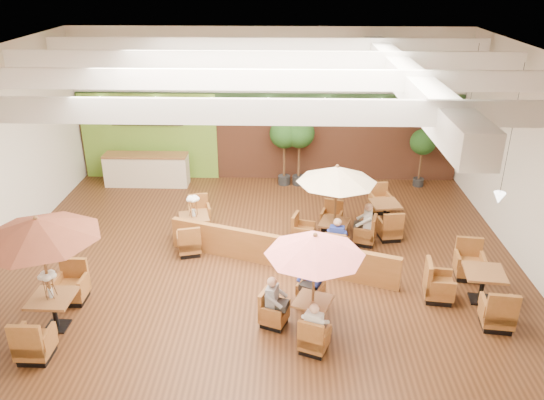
{
  "coord_description": "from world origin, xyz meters",
  "views": [
    {
      "loc": [
        0.7,
        -12.78,
        7.45
      ],
      "look_at": [
        0.3,
        0.5,
        1.5
      ],
      "focal_mm": 35.0,
      "sensor_mm": 36.0,
      "label": 1
    }
  ],
  "objects_px": {
    "table_5": "(384,214)",
    "diner_4": "(366,220)",
    "diner_0": "(315,322)",
    "diner_3": "(337,234)",
    "service_counter": "(147,170)",
    "table_1": "(312,260)",
    "diner_1": "(312,276)",
    "topiary_0": "(284,136)",
    "topiary_2": "(423,144)",
    "table_0": "(41,245)",
    "diner_2": "(274,297)",
    "table_3": "(194,223)",
    "booth_divider": "(279,252)",
    "table_4": "(469,286)",
    "topiary_1": "(299,136)",
    "table_2": "(336,190)"
  },
  "relations": [
    {
      "from": "service_counter",
      "to": "topiary_1",
      "type": "bearing_deg",
      "value": 2.07
    },
    {
      "from": "service_counter",
      "to": "booth_divider",
      "type": "xyz_separation_m",
      "value": [
        4.92,
        -5.59,
        -0.14
      ]
    },
    {
      "from": "topiary_2",
      "to": "topiary_1",
      "type": "bearing_deg",
      "value": 180.0
    },
    {
      "from": "booth_divider",
      "to": "diner_4",
      "type": "height_order",
      "value": "diner_4"
    },
    {
      "from": "service_counter",
      "to": "table_3",
      "type": "bearing_deg",
      "value": -59.52
    },
    {
      "from": "table_1",
      "to": "diner_4",
      "type": "xyz_separation_m",
      "value": [
        1.71,
        3.85,
        -0.93
      ]
    },
    {
      "from": "table_1",
      "to": "diner_0",
      "type": "xyz_separation_m",
      "value": [
        0.05,
        -0.85,
        -0.96
      ]
    },
    {
      "from": "diner_3",
      "to": "diner_0",
      "type": "bearing_deg",
      "value": -89.73
    },
    {
      "from": "diner_0",
      "to": "diner_3",
      "type": "relative_size",
      "value": 0.93
    },
    {
      "from": "table_2",
      "to": "table_0",
      "type": "bearing_deg",
      "value": -131.71
    },
    {
      "from": "diner_1",
      "to": "topiary_0",
      "type": "bearing_deg",
      "value": -54.02
    },
    {
      "from": "service_counter",
      "to": "diner_3",
      "type": "distance_m",
      "value": 8.28
    },
    {
      "from": "table_5",
      "to": "topiary_2",
      "type": "relative_size",
      "value": 1.21
    },
    {
      "from": "table_5",
      "to": "diner_3",
      "type": "distance_m",
      "value": 2.74
    },
    {
      "from": "diner_1",
      "to": "diner_2",
      "type": "bearing_deg",
      "value": 75.54
    },
    {
      "from": "topiary_1",
      "to": "diner_0",
      "type": "distance_m",
      "value": 9.25
    },
    {
      "from": "service_counter",
      "to": "topiary_2",
      "type": "bearing_deg",
      "value": 1.16
    },
    {
      "from": "table_0",
      "to": "diner_3",
      "type": "distance_m",
      "value": 7.34
    },
    {
      "from": "diner_1",
      "to": "diner_4",
      "type": "relative_size",
      "value": 0.96
    },
    {
      "from": "table_0",
      "to": "table_1",
      "type": "bearing_deg",
      "value": 2.73
    },
    {
      "from": "table_1",
      "to": "topiary_2",
      "type": "bearing_deg",
      "value": 84.23
    },
    {
      "from": "service_counter",
      "to": "table_2",
      "type": "bearing_deg",
      "value": -33.42
    },
    {
      "from": "table_5",
      "to": "diner_4",
      "type": "xyz_separation_m",
      "value": [
        -0.77,
        -1.25,
        0.41
      ]
    },
    {
      "from": "table_1",
      "to": "table_4",
      "type": "bearing_deg",
      "value": 37.2
    },
    {
      "from": "service_counter",
      "to": "diner_3",
      "type": "xyz_separation_m",
      "value": [
        6.48,
        -5.16,
        0.18
      ]
    },
    {
      "from": "table_4",
      "to": "topiary_1",
      "type": "distance_m",
      "value": 8.38
    },
    {
      "from": "table_3",
      "to": "table_5",
      "type": "height_order",
      "value": "table_3"
    },
    {
      "from": "table_3",
      "to": "diner_3",
      "type": "xyz_separation_m",
      "value": [
        4.07,
        -1.06,
        0.27
      ]
    },
    {
      "from": "table_3",
      "to": "topiary_1",
      "type": "relative_size",
      "value": 1.04
    },
    {
      "from": "table_2",
      "to": "topiary_2",
      "type": "relative_size",
      "value": 1.17
    },
    {
      "from": "diner_1",
      "to": "diner_2",
      "type": "height_order",
      "value": "diner_1"
    },
    {
      "from": "service_counter",
      "to": "diner_0",
      "type": "relative_size",
      "value": 4.06
    },
    {
      "from": "table_2",
      "to": "diner_0",
      "type": "relative_size",
      "value": 3.37
    },
    {
      "from": "diner_4",
      "to": "table_2",
      "type": "bearing_deg",
      "value": 99.58
    },
    {
      "from": "table_2",
      "to": "diner_2",
      "type": "relative_size",
      "value": 3.23
    },
    {
      "from": "table_5",
      "to": "diner_4",
      "type": "relative_size",
      "value": 3.1
    },
    {
      "from": "diner_2",
      "to": "service_counter",
      "type": "bearing_deg",
      "value": -133.97
    },
    {
      "from": "booth_divider",
      "to": "topiary_1",
      "type": "xyz_separation_m",
      "value": [
        0.6,
        5.79,
        1.42
      ]
    },
    {
      "from": "diner_2",
      "to": "table_3",
      "type": "bearing_deg",
      "value": -133.59
    },
    {
      "from": "table_1",
      "to": "diner_4",
      "type": "relative_size",
      "value": 2.92
    },
    {
      "from": "topiary_2",
      "to": "diner_0",
      "type": "bearing_deg",
      "value": -114.55
    },
    {
      "from": "booth_divider",
      "to": "diner_3",
      "type": "xyz_separation_m",
      "value": [
        1.55,
        0.43,
        0.32
      ]
    },
    {
      "from": "topiary_0",
      "to": "topiary_1",
      "type": "bearing_deg",
      "value": 0.0
    },
    {
      "from": "booth_divider",
      "to": "table_2",
      "type": "height_order",
      "value": "table_2"
    },
    {
      "from": "diner_2",
      "to": "topiary_0",
      "type": "bearing_deg",
      "value": -165.81
    },
    {
      "from": "topiary_0",
      "to": "table_0",
      "type": "bearing_deg",
      "value": -120.24
    },
    {
      "from": "table_0",
      "to": "diner_3",
      "type": "bearing_deg",
      "value": 26.63
    },
    {
      "from": "table_2",
      "to": "diner_1",
      "type": "relative_size",
      "value": 3.12
    },
    {
      "from": "table_4",
      "to": "diner_2",
      "type": "height_order",
      "value": "diner_2"
    },
    {
      "from": "table_1",
      "to": "table_4",
      "type": "distance_m",
      "value": 4.21
    }
  ]
}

